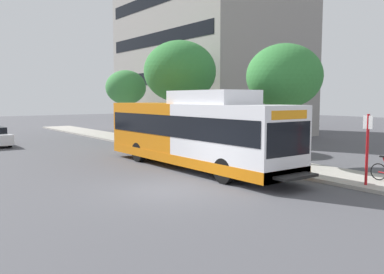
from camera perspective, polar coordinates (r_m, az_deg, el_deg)
ground_plane at (r=21.64m, az=-15.10°, el=-3.47°), size 120.00×120.00×0.00m
sidewalk_curb at (r=23.45m, az=2.90°, el=-2.43°), size 3.00×56.00×0.14m
transit_bus at (r=18.96m, az=0.22°, el=0.66°), size 2.58×12.25×3.65m
bus_stop_sign_pole at (r=15.96m, az=23.57°, el=-0.91°), size 0.10×0.36×2.60m
street_tree_near_stop at (r=20.31m, az=12.92°, el=8.36°), size 3.69×3.69×5.81m
street_tree_mid_block at (r=27.06m, az=-1.72°, el=9.24°), size 4.79×4.79×6.97m
street_tree_far_block at (r=33.92m, az=-9.34°, el=6.92°), size 3.32×3.32×5.48m
lattice_comm_tower at (r=48.39m, az=-10.02°, el=13.06°), size 1.10×1.10×29.25m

